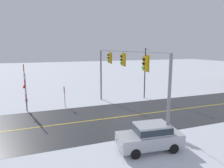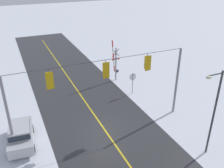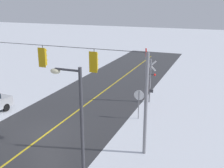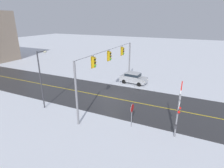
% 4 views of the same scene
% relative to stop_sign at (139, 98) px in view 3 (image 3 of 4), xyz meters
% --- Properties ---
extents(ground_plane, '(160.00, 160.00, 0.00)m').
position_rel_stop_sign_xyz_m(ground_plane, '(5.22, 4.80, -1.71)').
color(ground_plane, silver).
extents(signal_span, '(14.20, 0.47, 6.22)m').
position_rel_stop_sign_xyz_m(signal_span, '(5.24, 4.79, 2.59)').
color(signal_span, gray).
rests_on(signal_span, ground).
extents(stop_sign, '(0.80, 0.09, 2.35)m').
position_rel_stop_sign_xyz_m(stop_sign, '(0.00, 0.00, 0.00)').
color(stop_sign, gray).
rests_on(stop_sign, ground).
extents(railroad_crossing, '(1.01, 0.31, 4.94)m').
position_rel_stop_sign_xyz_m(railroad_crossing, '(0.17, -3.92, 0.60)').
color(railroad_crossing, gray).
rests_on(railroad_crossing, ground).
extents(streetlamp_near, '(1.39, 0.28, 6.50)m').
position_rel_stop_sign_xyz_m(streetlamp_near, '(-0.37, 10.35, 2.20)').
color(streetlamp_near, '#38383D').
rests_on(streetlamp_near, ground).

